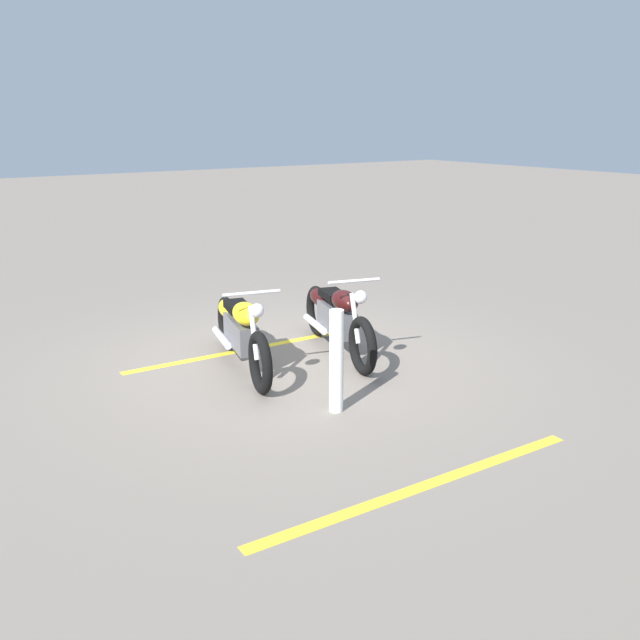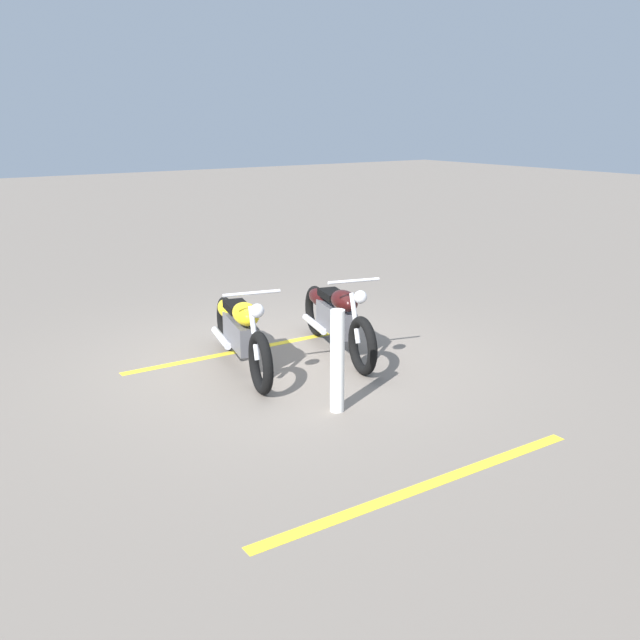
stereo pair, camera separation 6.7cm
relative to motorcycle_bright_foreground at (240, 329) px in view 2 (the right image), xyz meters
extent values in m
plane|color=slate|center=(0.09, 0.61, -0.46)|extent=(60.00, 60.00, 0.00)
torus|color=black|center=(0.81, -0.20, -0.13)|extent=(0.68, 0.27, 0.67)
torus|color=black|center=(-0.70, 0.18, -0.13)|extent=(0.68, 0.27, 0.67)
cube|color=#59595E|center=(0.01, 0.00, -0.04)|extent=(0.87, 0.42, 0.32)
ellipsoid|color=yellow|center=(0.27, -0.06, 0.26)|extent=(0.57, 0.40, 0.24)
ellipsoid|color=yellow|center=(-0.54, 0.14, 0.10)|extent=(0.60, 0.37, 0.22)
cube|color=black|center=(-0.12, 0.03, 0.24)|extent=(0.49, 0.34, 0.09)
cylinder|color=silver|center=(0.59, -0.14, 0.13)|extent=(0.27, 0.12, 0.56)
cylinder|color=silver|center=(0.54, -0.13, 0.56)|extent=(0.19, 0.61, 0.04)
sphere|color=silver|center=(0.74, -0.18, 0.42)|extent=(0.15, 0.15, 0.15)
cylinder|color=silver|center=(-0.41, -0.04, -0.20)|extent=(0.70, 0.26, 0.09)
torus|color=black|center=(0.97, 1.03, -0.13)|extent=(0.68, 0.28, 0.67)
torus|color=black|center=(-0.54, 1.43, -0.13)|extent=(0.68, 0.28, 0.67)
cube|color=#59595E|center=(0.16, 1.24, -0.04)|extent=(0.87, 0.43, 0.32)
ellipsoid|color=black|center=(0.42, 1.17, 0.26)|extent=(0.57, 0.40, 0.24)
ellipsoid|color=black|center=(-0.39, 1.39, 0.10)|extent=(0.60, 0.38, 0.22)
cube|color=black|center=(0.04, 1.27, 0.24)|extent=(0.49, 0.34, 0.09)
cylinder|color=silver|center=(0.74, 1.09, 0.13)|extent=(0.27, 0.12, 0.56)
cylinder|color=silver|center=(0.69, 1.10, 0.56)|extent=(0.19, 0.61, 0.04)
sphere|color=silver|center=(0.89, 1.05, 0.42)|extent=(0.15, 0.15, 0.15)
cylinder|color=silver|center=(-0.26, 1.21, -0.20)|extent=(0.70, 0.27, 0.09)
cylinder|color=white|center=(1.65, 0.18, 0.06)|extent=(0.14, 0.14, 1.04)
cube|color=yellow|center=(-0.53, 0.36, -0.46)|extent=(0.20, 3.20, 0.01)
cube|color=yellow|center=(3.24, -0.10, -0.46)|extent=(0.20, 3.20, 0.01)
camera|label=1|loc=(6.86, -3.54, 2.33)|focal=39.23mm
camera|label=2|loc=(6.82, -3.60, 2.33)|focal=39.23mm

